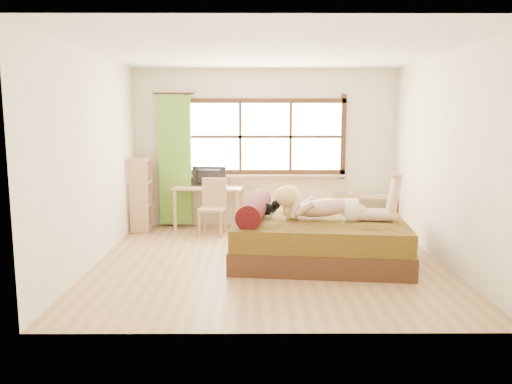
{
  "coord_description": "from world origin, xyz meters",
  "views": [
    {
      "loc": [
        -0.2,
        -6.39,
        1.88
      ],
      "look_at": [
        -0.17,
        0.2,
        0.89
      ],
      "focal_mm": 35.0,
      "sensor_mm": 36.0,
      "label": 1
    }
  ],
  "objects_px": {
    "chair": "(213,203)",
    "bookshelf": "(141,194)",
    "bed": "(315,237)",
    "kitten": "(265,208)",
    "woman": "(333,194)",
    "pipe_shelf": "(368,204)",
    "desk": "(208,192)"
  },
  "relations": [
    {
      "from": "pipe_shelf",
      "to": "desk",
      "type": "bearing_deg",
      "value": -170.59
    },
    {
      "from": "kitten",
      "to": "bookshelf",
      "type": "bearing_deg",
      "value": 147.25
    },
    {
      "from": "pipe_shelf",
      "to": "bookshelf",
      "type": "xyz_separation_m",
      "value": [
        -3.84,
        -0.24,
        0.22
      ]
    },
    {
      "from": "woman",
      "to": "pipe_shelf",
      "type": "bearing_deg",
      "value": 72.1
    },
    {
      "from": "woman",
      "to": "kitten",
      "type": "height_order",
      "value": "woman"
    },
    {
      "from": "woman",
      "to": "desk",
      "type": "bearing_deg",
      "value": 139.35
    },
    {
      "from": "bed",
      "to": "pipe_shelf",
      "type": "height_order",
      "value": "bed"
    },
    {
      "from": "bed",
      "to": "kitten",
      "type": "xyz_separation_m",
      "value": [
        -0.67,
        0.09,
        0.39
      ]
    },
    {
      "from": "woman",
      "to": "kitten",
      "type": "relative_size",
      "value": 4.67
    },
    {
      "from": "woman",
      "to": "kitten",
      "type": "bearing_deg",
      "value": 176.83
    },
    {
      "from": "bed",
      "to": "kitten",
      "type": "bearing_deg",
      "value": 178.6
    },
    {
      "from": "chair",
      "to": "bookshelf",
      "type": "xyz_separation_m",
      "value": [
        -1.22,
        0.25,
        0.12
      ]
    },
    {
      "from": "woman",
      "to": "bookshelf",
      "type": "distance_m",
      "value": 3.44
    },
    {
      "from": "kitten",
      "to": "bookshelf",
      "type": "height_order",
      "value": "bookshelf"
    },
    {
      "from": "woman",
      "to": "pipe_shelf",
      "type": "distance_m",
      "value": 2.32
    },
    {
      "from": "bookshelf",
      "to": "kitten",
      "type": "bearing_deg",
      "value": -42.4
    },
    {
      "from": "pipe_shelf",
      "to": "kitten",
      "type": "bearing_deg",
      "value": -126.52
    },
    {
      "from": "bed",
      "to": "bookshelf",
      "type": "height_order",
      "value": "bookshelf"
    },
    {
      "from": "desk",
      "to": "bed",
      "type": "bearing_deg",
      "value": -42.13
    },
    {
      "from": "kitten",
      "to": "desk",
      "type": "distance_m",
      "value": 2.02
    },
    {
      "from": "desk",
      "to": "bookshelf",
      "type": "bearing_deg",
      "value": -165.95
    },
    {
      "from": "pipe_shelf",
      "to": "bookshelf",
      "type": "height_order",
      "value": "bookshelf"
    },
    {
      "from": "chair",
      "to": "pipe_shelf",
      "type": "distance_m",
      "value": 2.67
    },
    {
      "from": "desk",
      "to": "chair",
      "type": "height_order",
      "value": "chair"
    },
    {
      "from": "pipe_shelf",
      "to": "bed",
      "type": "bearing_deg",
      "value": -112.8
    },
    {
      "from": "kitten",
      "to": "chair",
      "type": "distance_m",
      "value": 1.65
    },
    {
      "from": "kitten",
      "to": "bookshelf",
      "type": "distance_m",
      "value": 2.63
    },
    {
      "from": "bed",
      "to": "chair",
      "type": "distance_m",
      "value": 2.13
    },
    {
      "from": "kitten",
      "to": "bed",
      "type": "bearing_deg",
      "value": -1.4
    },
    {
      "from": "woman",
      "to": "chair",
      "type": "xyz_separation_m",
      "value": [
        -1.68,
        1.57,
        -0.38
      ]
    },
    {
      "from": "woman",
      "to": "pipe_shelf",
      "type": "height_order",
      "value": "woman"
    },
    {
      "from": "kitten",
      "to": "pipe_shelf",
      "type": "height_order",
      "value": "kitten"
    }
  ]
}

